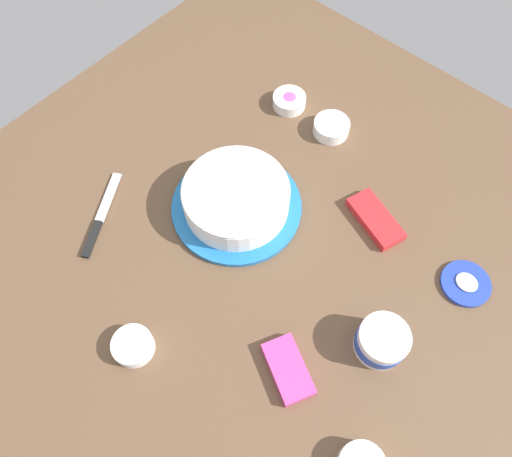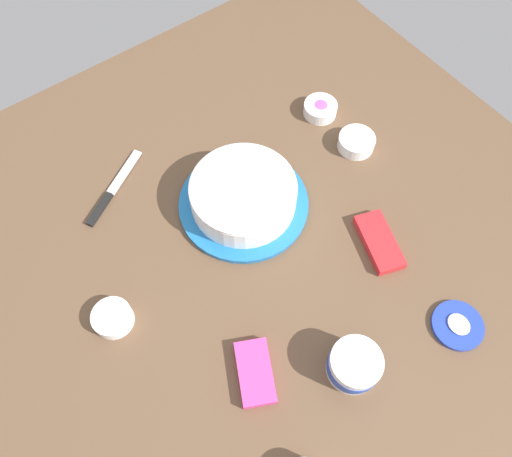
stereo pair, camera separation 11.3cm
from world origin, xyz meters
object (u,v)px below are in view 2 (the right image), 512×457
Objects in this scene: spreading_knife at (110,194)px; candy_box_lower at (379,242)px; sprinkle_bowl_rainbow at (320,109)px; frosted_cake at (243,195)px; sprinkle_bowl_orange at (113,318)px; frosting_tub_lid at (458,325)px; frosting_tub at (354,365)px; candy_box_upper at (255,373)px; sprinkle_bowl_pink at (356,142)px.

candy_box_lower is at bearing 41.60° from spreading_knife.
sprinkle_bowl_rainbow is (0.11, 0.58, 0.01)m from spreading_knife.
spreading_knife is at bearing -100.29° from sprinkle_bowl_rainbow.
frosted_cake is 1.48× the size of spreading_knife.
spreading_knife is 0.33m from sprinkle_bowl_orange.
frosting_tub_lid is at bearing 30.70° from spreading_knife.
frosted_cake is 0.36m from sprinkle_bowl_rainbow.
spreading_knife is (-0.74, -0.44, -0.00)m from frosting_tub_lid.
spreading_knife is at bearing -149.30° from frosting_tub_lid.
frosting_tub is at bearing -34.57° from sprinkle_bowl_rainbow.
spreading_knife is at bearing -150.29° from candy_box_upper.
sprinkle_bowl_orange is 0.66× the size of candy_box_upper.
frosting_tub_lid is 0.65m from sprinkle_bowl_rainbow.
frosting_tub is 0.25m from frosting_tub_lid.
spreading_knife is 0.59m from sprinkle_bowl_rainbow.
sprinkle_bowl_rainbow is 0.41m from candy_box_lower.
candy_box_upper reaches higher than frosting_tub_lid.
frosting_tub is 0.30m from candy_box_lower.
sprinkle_bowl_rainbow reaches higher than frosting_tub_lid.
frosted_cake is 2.83× the size of frosting_tub_lid.
candy_box_upper reaches higher than spreading_knife.
candy_box_upper is at bearing -61.53° from candy_box_lower.
sprinkle_bowl_rainbow is (-0.63, 0.15, 0.01)m from frosting_tub_lid.
sprinkle_bowl_orange reaches higher than candy_box_lower.
frosting_tub_lid is 0.52× the size of spreading_knife.
candy_box_lower is (-0.25, -0.00, 0.01)m from frosting_tub_lid.
frosting_tub is at bearing -34.75° from candy_box_lower.
frosting_tub reaches higher than sprinkle_bowl_rainbow.
frosted_cake is at bearing -94.75° from sprinkle_bowl_pink.
sprinkle_bowl_rainbow is 0.59× the size of candy_box_lower.
sprinkle_bowl_orange reaches higher than spreading_knife.
frosting_tub is 0.71× the size of candy_box_lower.
spreading_knife is 2.25× the size of sprinkle_bowl_pink.
sprinkle_bowl_pink is at bearing 146.05° from candy_box_upper.
candy_box_lower is (-0.18, 0.24, -0.03)m from frosting_tub.
sprinkle_bowl_orange is at bearing -75.94° from sprinkle_bowl_rainbow.
candy_box_upper is (-0.18, -0.41, 0.01)m from frosting_tub_lid.
frosting_tub_lid is (0.07, 0.24, -0.03)m from frosting_tub.
candy_box_upper is at bearing -123.66° from frosting_tub.
frosting_tub_lid is 0.45m from candy_box_upper.
frosting_tub_lid is at bearing 93.27° from candy_box_upper.
candy_box_upper is at bearing -113.44° from frosting_tub_lid.
sprinkle_bowl_rainbow is at bearing 167.03° from frosting_tub_lid.
sprinkle_bowl_pink is at bearing 85.25° from frosted_cake.
sprinkle_bowl_pink reaches higher than spreading_knife.
candy_box_lower is at bearing -20.71° from sprinkle_bowl_rainbow.
sprinkle_bowl_orange is (0.04, -0.73, -0.00)m from sprinkle_bowl_pink.
spreading_knife is at bearing -112.93° from sprinkle_bowl_pink.
frosted_cake is 0.45m from frosting_tub.
frosted_cake is 2.08× the size of candy_box_lower.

